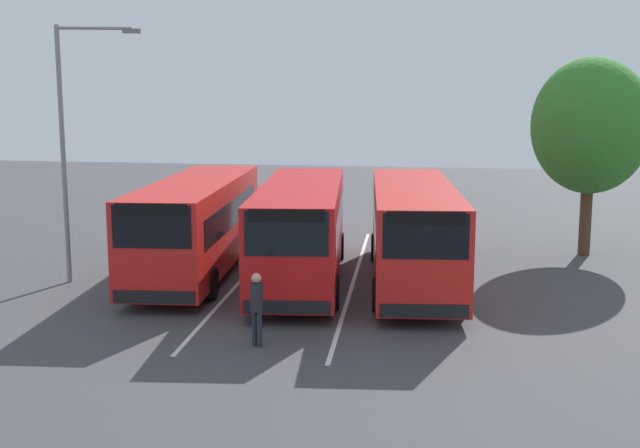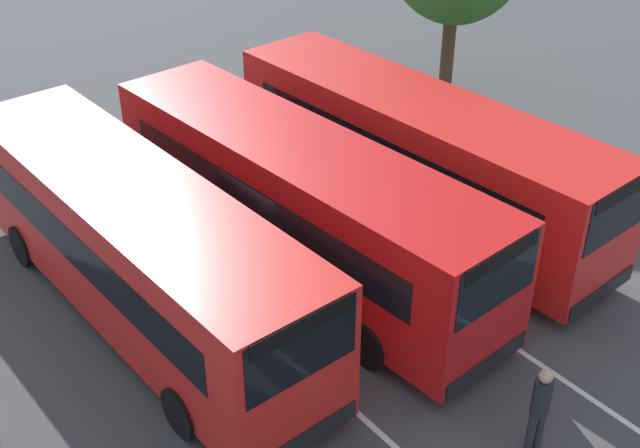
# 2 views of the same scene
# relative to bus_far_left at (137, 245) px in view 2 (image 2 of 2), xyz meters

# --- Properties ---
(ground_plane) EXTENTS (77.64, 77.64, 0.00)m
(ground_plane) POSITION_rel_bus_far_left_xyz_m (0.00, 3.50, -1.74)
(ground_plane) COLOR #424244
(bus_far_left) EXTENTS (10.86, 3.44, 3.16)m
(bus_far_left) POSITION_rel_bus_far_left_xyz_m (0.00, 0.00, 0.00)
(bus_far_left) COLOR red
(bus_far_left) RESTS_ON ground
(bus_center_left) EXTENTS (10.90, 3.73, 3.16)m
(bus_center_left) POSITION_rel_bus_far_left_xyz_m (0.43, 3.65, 0.00)
(bus_center_left) COLOR red
(bus_center_left) RESTS_ON ground
(bus_center_right) EXTENTS (10.89, 3.63, 3.16)m
(bus_center_right) POSITION_rel_bus_far_left_xyz_m (0.19, 7.25, 0.00)
(bus_center_right) COLOR red
(bus_center_right) RESTS_ON ground
(pedestrian) EXTENTS (0.44, 0.44, 1.82)m
(pedestrian) POSITION_rel_bus_far_left_xyz_m (7.28, 3.88, -0.66)
(pedestrian) COLOR #232833
(pedestrian) RESTS_ON ground
(lane_stripe_outer_left) EXTENTS (16.74, 1.03, 0.01)m
(lane_stripe_outer_left) POSITION_rel_bus_far_left_xyz_m (0.00, 1.66, -1.74)
(lane_stripe_outer_left) COLOR silver
(lane_stripe_outer_left) RESTS_ON ground
(lane_stripe_inner_left) EXTENTS (16.74, 1.03, 0.01)m
(lane_stripe_inner_left) POSITION_rel_bus_far_left_xyz_m (0.00, 5.33, -1.74)
(lane_stripe_inner_left) COLOR silver
(lane_stripe_inner_left) RESTS_ON ground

